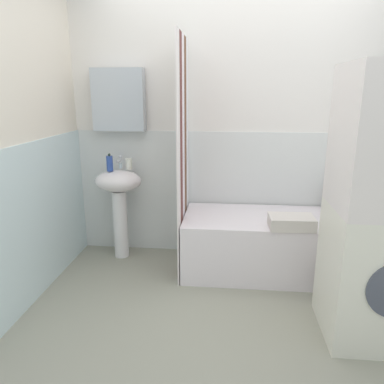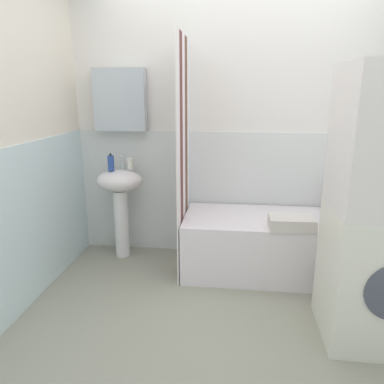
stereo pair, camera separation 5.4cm
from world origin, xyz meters
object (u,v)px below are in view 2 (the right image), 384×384
Objects in this scene: sink at (120,194)px; towel_folded at (292,223)px; toothbrush_cup at (130,164)px; bathtub at (274,245)px; lotion_bottle at (334,200)px; conditioner_bottle at (328,200)px; shampoo_bottle at (350,199)px; soap_dispenser at (111,163)px.

sink reaches higher than towel_folded.
toothbrush_cup is at bearing 161.60° from towel_folded.
lotion_bottle is at bearing 27.75° from bathtub.
conditioner_bottle is at bearing -159.25° from lotion_bottle.
toothbrush_cup reaches higher than shampoo_bottle.
sink is 5.26× the size of soap_dispenser.
shampoo_bottle is (2.11, 0.11, -0.01)m from sink.
towel_folded is at bearing -68.68° from bathtub.
soap_dispenser reaches higher than bathtub.
conditioner_bottle is at bearing 1.48° from toothbrush_cup.
shampoo_bottle is (0.68, 0.28, 0.37)m from bathtub.
bathtub is at bearing -152.25° from lotion_bottle.
soap_dispenser is at bearing -150.69° from toothbrush_cup.
sink reaches higher than bathtub.
shampoo_bottle is (2.17, 0.14, -0.31)m from soap_dispenser.
toothbrush_cup is 1.92m from lotion_bottle.
soap_dispenser is 0.10× the size of bathtub.
sink is at bearing -176.39° from lotion_bottle.
towel_folded is (-0.40, -0.52, -0.05)m from conditioner_bottle.
conditioner_bottle is (-0.19, -0.01, -0.01)m from shampoo_bottle.
bathtub is at bearing -9.47° from toothbrush_cup.
soap_dispenser is at bearing -176.33° from shampoo_bottle.
towel_folded is (-0.58, -0.53, -0.06)m from shampoo_bottle.
conditioner_bottle reaches higher than lotion_bottle.
sink is 1.99m from lotion_bottle.
sink is 2.44× the size of towel_folded.
towel_folded reaches higher than bathtub.
shampoo_bottle reaches higher than conditioner_bottle.
soap_dispenser is at bearing -152.41° from sink.
lotion_bottle is (1.89, 0.07, -0.31)m from toothbrush_cup.
towel_folded is (-0.46, -0.55, -0.04)m from lotion_bottle.
lotion_bottle is 0.06m from conditioner_bottle.
lotion_bottle is at bearing 20.75° from conditioner_bottle.
sink is 1.59m from towel_folded.
toothbrush_cup is at bearing 30.37° from sink.
toothbrush_cup is at bearing 29.31° from soap_dispenser.
shampoo_bottle reaches higher than towel_folded.
toothbrush_cup is (0.10, 0.06, 0.28)m from sink.
soap_dispenser reaches higher than towel_folded.
bathtub is 4.47× the size of towel_folded.
bathtub is 0.72m from lotion_bottle.
towel_folded is (1.53, -0.42, -0.07)m from sink.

